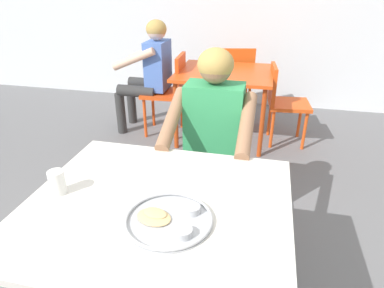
# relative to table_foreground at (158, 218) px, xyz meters

# --- Properties ---
(table_foreground) EXTENTS (1.04, 0.92, 0.75)m
(table_foreground) POSITION_rel_table_foreground_xyz_m (0.00, 0.00, 0.00)
(table_foreground) COLOR silver
(table_foreground) RESTS_ON ground
(thali_tray) EXTENTS (0.32, 0.32, 0.03)m
(thali_tray) POSITION_rel_table_foreground_xyz_m (0.08, -0.10, 0.09)
(thali_tray) COLOR #B7BABF
(thali_tray) RESTS_ON table_foreground
(drinking_cup) EXTENTS (0.07, 0.07, 0.10)m
(drinking_cup) POSITION_rel_table_foreground_xyz_m (-0.42, -0.02, 0.13)
(drinking_cup) COLOR white
(drinking_cup) RESTS_ON table_foreground
(chair_foreground) EXTENTS (0.38, 0.40, 0.87)m
(chair_foreground) POSITION_rel_table_foreground_xyz_m (0.09, 0.95, -0.18)
(chair_foreground) COLOR red
(chair_foreground) RESTS_ON ground
(diner_foreground) EXTENTS (0.49, 0.55, 1.21)m
(diner_foreground) POSITION_rel_table_foreground_xyz_m (0.09, 0.73, 0.05)
(diner_foreground) COLOR #3D3D3D
(diner_foreground) RESTS_ON ground
(table_background_red) EXTENTS (0.95, 0.87, 0.72)m
(table_background_red) POSITION_rel_table_foreground_xyz_m (-0.04, 2.26, -0.04)
(table_background_red) COLOR #E04C19
(table_background_red) RESTS_ON ground
(chair_red_left) EXTENTS (0.44, 0.42, 0.86)m
(chair_red_left) POSITION_rel_table_foreground_xyz_m (-0.61, 2.24, -0.17)
(chair_red_left) COLOR #DF4918
(chair_red_left) RESTS_ON ground
(chair_red_right) EXTENTS (0.43, 0.42, 0.80)m
(chair_red_right) POSITION_rel_table_foreground_xyz_m (0.55, 2.27, -0.21)
(chair_red_right) COLOR #E14E19
(chair_red_right) RESTS_ON ground
(chair_red_far) EXTENTS (0.47, 0.46, 0.85)m
(chair_red_far) POSITION_rel_table_foreground_xyz_m (0.02, 2.86, -0.17)
(chair_red_far) COLOR #D05017
(chair_red_far) RESTS_ON ground
(patron_background) EXTENTS (0.55, 0.49, 1.19)m
(patron_background) POSITION_rel_table_foreground_xyz_m (-0.83, 2.27, 0.03)
(patron_background) COLOR #313131
(patron_background) RESTS_ON ground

